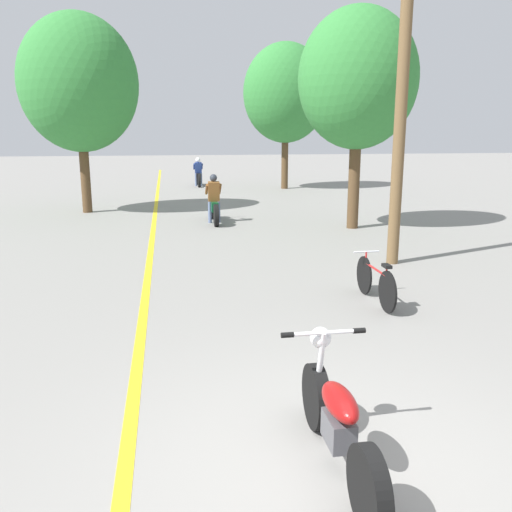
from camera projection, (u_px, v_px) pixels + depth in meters
The scene contains 10 objects.
ground_plane at pixel (336, 475), 4.40m from camera, with size 120.00×120.00×0.00m, color gray.
lane_stripe_center at pixel (153, 227), 15.74m from camera, with size 0.14×48.00×0.01m, color yellow.
utility_pole at pixel (403, 74), 10.60m from camera, with size 1.10×0.24×7.45m.
roadside_tree_right_near at pixel (358, 80), 14.69m from camera, with size 3.29×2.96×6.00m.
roadside_tree_right_far at pixel (286, 93), 25.28m from camera, with size 3.97×3.58×6.74m.
roadside_tree_left at pixel (79, 84), 17.66m from camera, with size 3.86×3.47×6.47m.
motorcycle_foreground at pixel (337, 421), 4.43m from camera, with size 0.76×1.98×1.03m.
motorcycle_rider_lead at pixel (214, 205), 16.44m from camera, with size 0.50×2.07×1.46m.
motorcycle_rider_far at pixel (198, 175), 27.41m from camera, with size 0.50×2.02×1.43m.
bicycle_parked at pixel (375, 282), 8.76m from camera, with size 0.44×1.66×0.76m.
Camera 1 is at (-1.27, -3.73, 2.73)m, focal length 38.00 mm.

